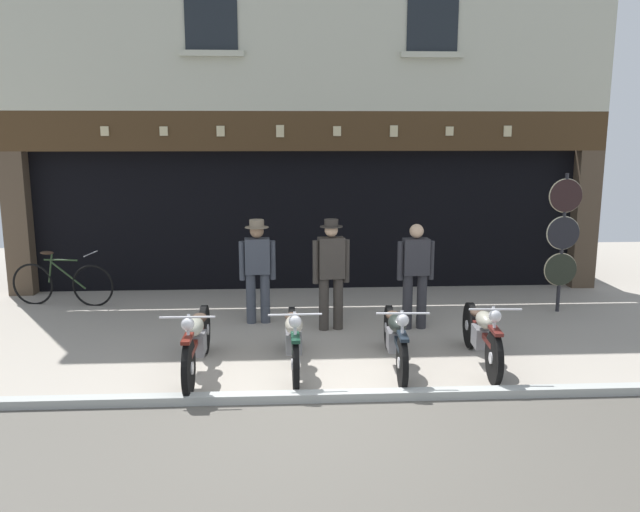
{
  "coord_description": "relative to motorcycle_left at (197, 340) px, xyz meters",
  "views": [
    {
      "loc": [
        -0.44,
        -6.65,
        2.96
      ],
      "look_at": [
        0.09,
        2.74,
        1.12
      ],
      "focal_mm": 36.14,
      "sensor_mm": 36.0,
      "label": 1
    }
  ],
  "objects": [
    {
      "name": "ground",
      "position": [
        1.53,
        -1.97,
        -0.47
      ],
      "size": [
        22.94,
        22.0,
        0.18
      ],
      "color": "#9C9488"
    },
    {
      "name": "shop_facade",
      "position": [
        1.53,
        5.99,
        1.37
      ],
      "size": [
        11.24,
        4.42,
        6.81
      ],
      "color": "black",
      "rests_on": "ground"
    },
    {
      "name": "motorcycle_left",
      "position": [
        0.0,
        0.0,
        0.0
      ],
      "size": [
        0.62,
        2.09,
        0.92
      ],
      "rotation": [
        0.0,
        0.0,
        3.14
      ],
      "color": "black",
      "rests_on": "ground"
    },
    {
      "name": "motorcycle_center_left",
      "position": [
        1.19,
        0.07,
        -0.02
      ],
      "size": [
        0.62,
        1.96,
        0.9
      ],
      "rotation": [
        0.0,
        0.0,
        3.16
      ],
      "color": "black",
      "rests_on": "ground"
    },
    {
      "name": "motorcycle_center",
      "position": [
        2.48,
        0.07,
        -0.02
      ],
      "size": [
        0.62,
        1.98,
        0.9
      ],
      "rotation": [
        0.0,
        0.0,
        3.09
      ],
      "color": "black",
      "rests_on": "ground"
    },
    {
      "name": "motorcycle_center_right",
      "position": [
        3.6,
        0.1,
        -0.01
      ],
      "size": [
        0.62,
        1.94,
        0.91
      ],
      "rotation": [
        0.0,
        0.0,
        3.07
      ],
      "color": "black",
      "rests_on": "ground"
    },
    {
      "name": "salesman_left",
      "position": [
        0.67,
        2.11,
        0.48
      ],
      "size": [
        0.56,
        0.36,
        1.63
      ],
      "rotation": [
        0.0,
        0.0,
        3.2
      ],
      "color": "#3D424C",
      "rests_on": "ground"
    },
    {
      "name": "shopkeeper_center",
      "position": [
        1.78,
        1.7,
        0.5
      ],
      "size": [
        0.56,
        0.34,
        1.68
      ],
      "rotation": [
        0.0,
        0.0,
        3.28
      ],
      "color": "#38332D",
      "rests_on": "ground"
    },
    {
      "name": "salesman_right",
      "position": [
        3.05,
        1.68,
        0.46
      ],
      "size": [
        0.56,
        0.25,
        1.6
      ],
      "rotation": [
        0.0,
        0.0,
        3.19
      ],
      "color": "#2D2D33",
      "rests_on": "ground"
    },
    {
      "name": "tyre_sign_pole",
      "position": [
        5.62,
        2.47,
        0.87
      ],
      "size": [
        0.55,
        0.06,
        2.29
      ],
      "color": "#232328",
      "rests_on": "ground"
    },
    {
      "name": "advert_board_near",
      "position": [
        -0.02,
        4.41,
        1.33
      ],
      "size": [
        0.84,
        0.03,
        1.05
      ],
      "color": "beige"
    },
    {
      "name": "advert_board_far",
      "position": [
        -1.26,
        4.41,
        1.39
      ],
      "size": [
        0.66,
        0.03,
        0.96
      ],
      "color": "silver"
    },
    {
      "name": "leaning_bicycle",
      "position": [
        -2.74,
        3.35,
        -0.04
      ],
      "size": [
        1.8,
        0.5,
        0.96
      ],
      "rotation": [
        0.0,
        0.0,
        -1.73
      ],
      "color": "black",
      "rests_on": "ground"
    }
  ]
}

